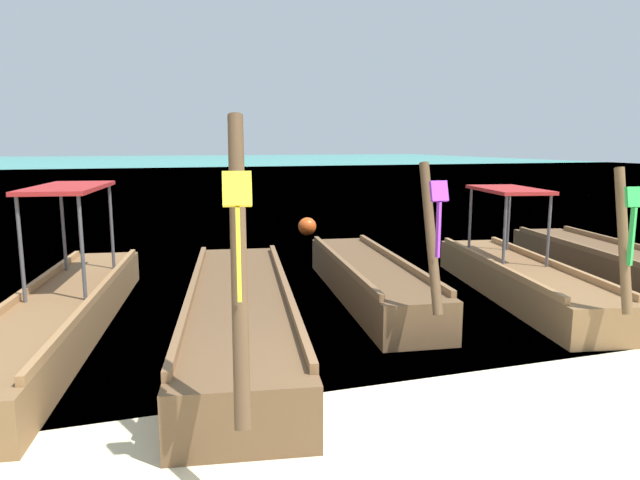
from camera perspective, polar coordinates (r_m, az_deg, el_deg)
ground at (r=5.31m, az=12.02°, el=-19.98°), size 120.00×120.00×0.00m
sea_water at (r=65.51m, az=-15.69°, el=7.02°), size 120.00×120.00×0.00m
longtail_boat_red_ribbon at (r=8.59m, az=-24.50°, el=-6.53°), size 2.05×6.91×2.68m
longtail_boat_yellow_ribbon at (r=7.90m, az=-8.00°, el=-7.23°), size 2.35×7.09×2.84m
longtail_boat_violet_ribbon at (r=9.71m, az=4.97°, el=-3.99°), size 1.66×5.62×2.39m
longtail_boat_green_ribbon at (r=10.31m, az=19.38°, el=-3.59°), size 2.06×5.45×2.32m
longtail_boat_pink_ribbon at (r=11.83m, az=28.76°, el=-2.77°), size 2.27×7.32×2.49m
mooring_buoy_near at (r=16.26m, az=-1.29°, el=1.36°), size 0.52×0.52×0.52m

